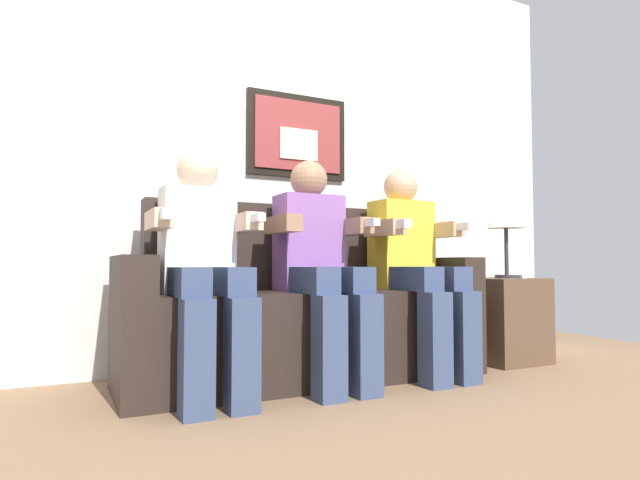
% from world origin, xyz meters
% --- Properties ---
extents(ground_plane, '(5.50, 5.50, 0.00)m').
position_xyz_m(ground_plane, '(0.00, 0.00, 0.00)').
color(ground_plane, '#8C6B4C').
extents(back_wall_assembly, '(4.23, 0.10, 2.60)m').
position_xyz_m(back_wall_assembly, '(0.00, 0.76, 1.30)').
color(back_wall_assembly, silver).
rests_on(back_wall_assembly, ground_plane).
extents(couch, '(1.83, 0.58, 0.90)m').
position_xyz_m(couch, '(0.00, 0.33, 0.31)').
color(couch, '#2D231E').
rests_on(couch, ground_plane).
extents(person_on_left, '(0.46, 0.56, 1.11)m').
position_xyz_m(person_on_left, '(-0.57, 0.16, 0.61)').
color(person_on_left, white).
rests_on(person_on_left, ground_plane).
extents(person_in_middle, '(0.46, 0.56, 1.11)m').
position_xyz_m(person_in_middle, '(0.00, 0.16, 0.61)').
color(person_in_middle, '#8C59A5').
rests_on(person_in_middle, ground_plane).
extents(person_on_right, '(0.46, 0.56, 1.11)m').
position_xyz_m(person_on_right, '(0.57, 0.16, 0.61)').
color(person_on_right, yellow).
rests_on(person_on_right, ground_plane).
extents(side_table_right, '(0.40, 0.40, 0.50)m').
position_xyz_m(side_table_right, '(1.27, 0.22, 0.25)').
color(side_table_right, brown).
rests_on(side_table_right, ground_plane).
extents(table_lamp, '(0.22, 0.22, 0.46)m').
position_xyz_m(table_lamp, '(1.27, 0.20, 0.86)').
color(table_lamp, '#333338').
rests_on(table_lamp, side_table_right).
extents(spare_remote_on_table, '(0.04, 0.13, 0.02)m').
position_xyz_m(spare_remote_on_table, '(1.33, 0.18, 0.51)').
color(spare_remote_on_table, white).
rests_on(spare_remote_on_table, side_table_right).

